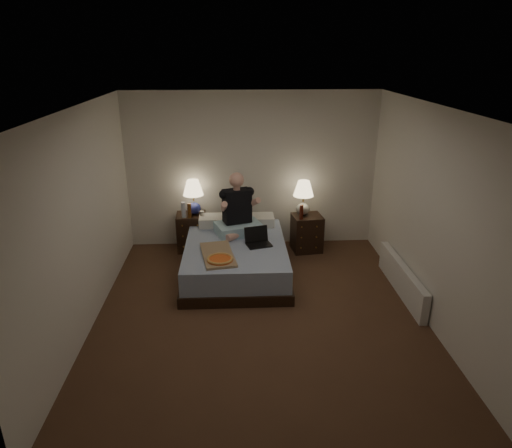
{
  "coord_description": "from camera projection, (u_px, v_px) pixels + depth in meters",
  "views": [
    {
      "loc": [
        -0.29,
        -4.87,
        3.08
      ],
      "look_at": [
        0.0,
        0.9,
        0.85
      ],
      "focal_mm": 32.0,
      "sensor_mm": 36.0,
      "label": 1
    }
  ],
  "objects": [
    {
      "name": "water_bottle",
      "position": [
        184.0,
        210.0,
        7.12
      ],
      "size": [
        0.07,
        0.07,
        0.25
      ],
      "primitive_type": "cylinder",
      "color": "silver",
      "rests_on": "nightstand_left"
    },
    {
      "name": "wall_back",
      "position": [
        252.0,
        171.0,
        7.31
      ],
      "size": [
        4.0,
        0.0,
        2.5
      ],
      "primitive_type": "cube",
      "rotation": [
        1.57,
        0.0,
        0.0
      ],
      "color": "silver",
      "rests_on": "ground"
    },
    {
      "name": "beer_bottle_left",
      "position": [
        189.0,
        210.0,
        7.12
      ],
      "size": [
        0.06,
        0.06,
        0.23
      ],
      "primitive_type": "cylinder",
      "color": "#5E310D",
      "rests_on": "nightstand_left"
    },
    {
      "name": "radiator",
      "position": [
        402.0,
        279.0,
        6.09
      ],
      "size": [
        0.1,
        1.6,
        0.4
      ],
      "primitive_type": "cube",
      "color": "silver",
      "rests_on": "floor"
    },
    {
      "name": "nightstand_left",
      "position": [
        192.0,
        232.0,
        7.39
      ],
      "size": [
        0.48,
        0.43,
        0.6
      ],
      "primitive_type": "cube",
      "rotation": [
        0.0,
        0.0,
        0.04
      ],
      "color": "black",
      "rests_on": "floor"
    },
    {
      "name": "nightstand_right",
      "position": [
        307.0,
        233.0,
        7.36
      ],
      "size": [
        0.5,
        0.46,
        0.59
      ],
      "primitive_type": "cube",
      "rotation": [
        0.0,
        0.0,
        0.13
      ],
      "color": "black",
      "rests_on": "floor"
    },
    {
      "name": "laptop",
      "position": [
        259.0,
        238.0,
        6.41
      ],
      "size": [
        0.4,
        0.36,
        0.24
      ],
      "primitive_type": null,
      "rotation": [
        0.0,
        0.0,
        0.28
      ],
      "color": "black",
      "rests_on": "bed"
    },
    {
      "name": "soda_can",
      "position": [
        202.0,
        214.0,
        7.15
      ],
      "size": [
        0.07,
        0.07,
        0.1
      ],
      "primitive_type": "cylinder",
      "color": "#BBBAB6",
      "rests_on": "nightstand_left"
    },
    {
      "name": "wall_front",
      "position": [
        279.0,
        335.0,
        3.11
      ],
      "size": [
        4.0,
        0.0,
        2.5
      ],
      "primitive_type": "cube",
      "rotation": [
        -1.57,
        0.0,
        0.0
      ],
      "color": "silver",
      "rests_on": "ground"
    },
    {
      "name": "wall_right",
      "position": [
        431.0,
        217.0,
        5.3
      ],
      "size": [
        0.0,
        4.5,
        2.5
      ],
      "primitive_type": "cube",
      "rotation": [
        1.57,
        0.0,
        -1.57
      ],
      "color": "silver",
      "rests_on": "ground"
    },
    {
      "name": "bed",
      "position": [
        236.0,
        258.0,
        6.61
      ],
      "size": [
        1.43,
        1.9,
        0.47
      ],
      "primitive_type": "cube",
      "rotation": [
        0.0,
        0.0,
        -0.0
      ],
      "color": "#516FA3",
      "rests_on": "floor"
    },
    {
      "name": "beer_bottle_right",
      "position": [
        301.0,
        212.0,
        7.08
      ],
      "size": [
        0.06,
        0.06,
        0.23
      ],
      "primitive_type": "cylinder",
      "color": "#50170B",
      "rests_on": "nightstand_right"
    },
    {
      "name": "ceiling",
      "position": [
        260.0,
        108.0,
        4.76
      ],
      "size": [
        4.0,
        4.5,
        0.0
      ],
      "primitive_type": "cube",
      "rotation": [
        3.14,
        0.0,
        0.0
      ],
      "color": "white",
      "rests_on": "ground"
    },
    {
      "name": "floor",
      "position": [
        260.0,
        314.0,
        5.66
      ],
      "size": [
        4.0,
        4.5,
        0.0
      ],
      "primitive_type": "cube",
      "color": "#523523",
      "rests_on": "ground"
    },
    {
      "name": "lamp_right",
      "position": [
        303.0,
        198.0,
        7.2
      ],
      "size": [
        0.36,
        0.36,
        0.56
      ],
      "primitive_type": null,
      "rotation": [
        0.0,
        0.0,
        -0.15
      ],
      "color": "gray",
      "rests_on": "nightstand_right"
    },
    {
      "name": "wall_left",
      "position": [
        82.0,
        223.0,
        5.12
      ],
      "size": [
        0.0,
        4.5,
        2.5
      ],
      "primitive_type": "cube",
      "rotation": [
        1.57,
        0.0,
        1.57
      ],
      "color": "silver",
      "rests_on": "ground"
    },
    {
      "name": "lamp_left",
      "position": [
        193.0,
        197.0,
        7.21
      ],
      "size": [
        0.36,
        0.36,
        0.56
      ],
      "primitive_type": null,
      "rotation": [
        0.0,
        0.0,
        -0.13
      ],
      "color": "navy",
      "rests_on": "nightstand_left"
    },
    {
      "name": "pizza_box",
      "position": [
        220.0,
        260.0,
        5.92
      ],
      "size": [
        0.53,
        0.82,
        0.08
      ],
      "primitive_type": null,
      "rotation": [
        0.0,
        0.0,
        0.18
      ],
      "color": "#9D815E",
      "rests_on": "bed"
    },
    {
      "name": "person",
      "position": [
        238.0,
        204.0,
        6.71
      ],
      "size": [
        0.79,
        0.7,
        0.93
      ],
      "primitive_type": null,
      "rotation": [
        0.0,
        0.0,
        0.32
      ],
      "color": "black",
      "rests_on": "bed"
    }
  ]
}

